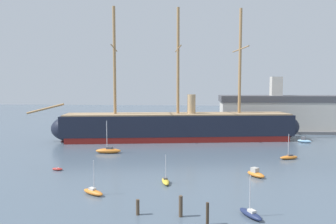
{
  "coord_description": "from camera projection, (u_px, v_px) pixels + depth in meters",
  "views": [
    {
      "loc": [
        4.2,
        -25.92,
        13.97
      ],
      "look_at": [
        -1.27,
        41.16,
        8.39
      ],
      "focal_mm": 34.06,
      "sensor_mm": 36.0,
      "label": 1
    }
  ],
  "objects": [
    {
      "name": "sailboat_foreground_left",
      "position": [
        93.0,
        192.0,
        40.86
      ],
      "size": [
        3.47,
        2.7,
        4.49
      ],
      "color": "orange",
      "rests_on": "ground"
    },
    {
      "name": "sailboat_foreground_right",
      "position": [
        251.0,
        214.0,
        33.86
      ],
      "size": [
        2.59,
        3.52,
        4.5
      ],
      "color": "#1E284C",
      "rests_on": "ground"
    },
    {
      "name": "sailboat_alongside_bow",
      "position": [
        108.0,
        150.0,
        65.99
      ],
      "size": [
        5.3,
        1.92,
        6.77
      ],
      "color": "orange",
      "rests_on": "ground"
    },
    {
      "name": "motorboat_mid_right",
      "position": [
        256.0,
        174.0,
        48.9
      ],
      "size": [
        3.01,
        3.45,
        1.37
      ],
      "color": "orange",
      "rests_on": "ground"
    },
    {
      "name": "sailboat_alongside_stern",
      "position": [
        289.0,
        157.0,
        60.52
      ],
      "size": [
        3.91,
        2.29,
        4.88
      ],
      "color": "orange",
      "rests_on": "ground"
    },
    {
      "name": "dockside_warehouse_right",
      "position": [
        299.0,
        113.0,
        97.37
      ],
      "size": [
        51.81,
        13.77,
        16.68
      ],
      "color": "#565659",
      "rests_on": "ground"
    },
    {
      "name": "motorboat_far_left",
      "position": [
        65.0,
        137.0,
        82.81
      ],
      "size": [
        1.95,
        4.07,
        1.66
      ],
      "color": "#B22D28",
      "rests_on": "ground"
    },
    {
      "name": "mooring_piling_nearest",
      "position": [
        207.0,
        214.0,
        31.92
      ],
      "size": [
        0.31,
        0.31,
        2.3
      ],
      "primitive_type": "cylinder",
      "color": "#382B1E",
      "rests_on": "ground"
    },
    {
      "name": "tall_ship",
      "position": [
        178.0,
        126.0,
        81.4
      ],
      "size": [
        69.2,
        18.39,
        33.39
      ],
      "color": "maroon",
      "rests_on": "ground"
    },
    {
      "name": "motorboat_far_right",
      "position": [
        304.0,
        141.0,
        78.3
      ],
      "size": [
        3.48,
        2.71,
        1.36
      ],
      "color": "#7FB2D6",
      "rests_on": "ground"
    },
    {
      "name": "sailboat_near_centre",
      "position": [
        166.0,
        181.0,
        45.58
      ],
      "size": [
        1.64,
        3.37,
        4.21
      ],
      "color": "gold",
      "rests_on": "ground"
    },
    {
      "name": "dinghy_mid_left",
      "position": [
        57.0,
        169.0,
        52.61
      ],
      "size": [
        1.92,
        1.02,
        0.43
      ],
      "color": "#B22D28",
      "rests_on": "ground"
    },
    {
      "name": "mooring_piling_left_pair",
      "position": [
        181.0,
        206.0,
        33.91
      ],
      "size": [
        0.41,
        0.41,
        2.29
      ],
      "primitive_type": "cylinder",
      "color": "#4C3D2D",
      "rests_on": "ground"
    },
    {
      "name": "mooring_piling_right_pair",
      "position": [
        138.0,
        207.0,
        34.43
      ],
      "size": [
        0.38,
        0.38,
        1.7
      ],
      "primitive_type": "cylinder",
      "color": "#4C3D2D",
      "rests_on": "ground"
    }
  ]
}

